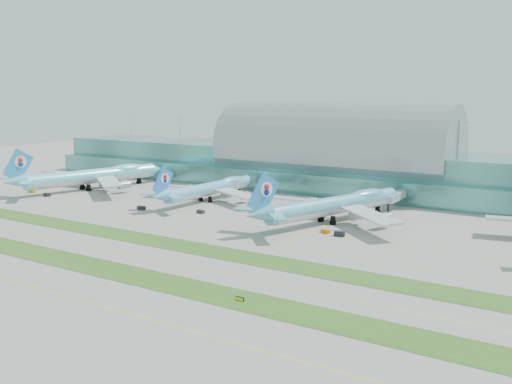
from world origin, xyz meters
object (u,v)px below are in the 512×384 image
Objects in this scene: airliner_c at (336,204)px; taxiway_sign_east at (240,299)px; terminal at (334,161)px; airliner_b at (211,188)px; airliner_a at (94,175)px.

taxiway_sign_east is at bearing -60.46° from airliner_c.
terminal is 165.13m from taxiway_sign_east.
airliner_c is 90.04m from taxiway_sign_east.
airliner_b reaches higher than taxiway_sign_east.
terminal is 4.43× the size of airliner_c.
airliner_b is (-32.97, -59.45, -8.43)m from terminal.
terminal is at bearing 134.44° from airliner_c.
terminal reaches higher than airliner_a.
airliner_a is 1.08× the size of airliner_c.
airliner_a is 35.95× the size of taxiway_sign_east.
airliner_b is 127.23m from taxiway_sign_east.
airliner_b is at bearing 133.08° from taxiway_sign_east.
airliner_b is (68.04, 6.57, -1.33)m from airliner_a.
airliner_c is at bearing 103.63° from taxiway_sign_east.
airliner_a reaches higher than airliner_c.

